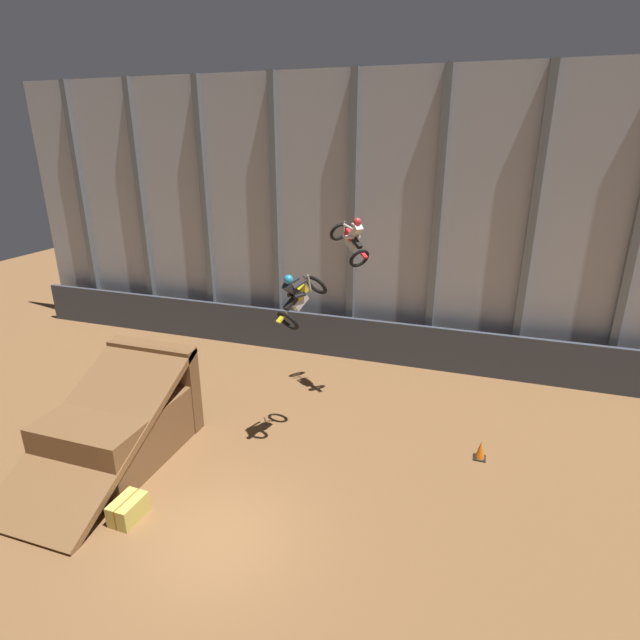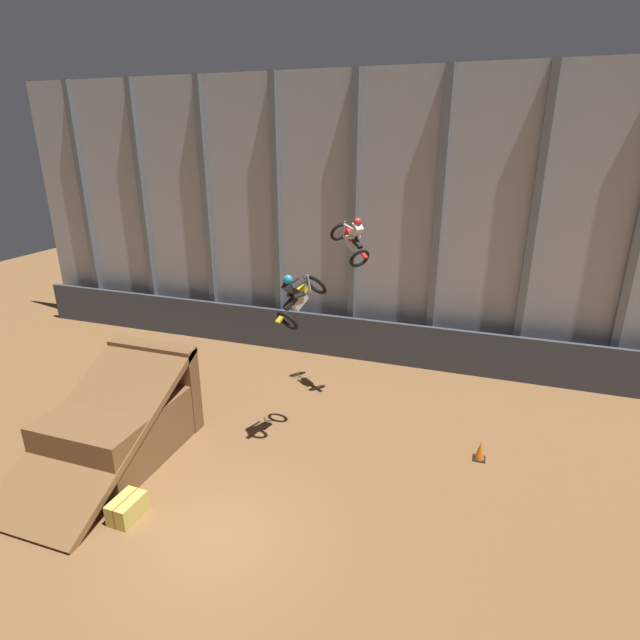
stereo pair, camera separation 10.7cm
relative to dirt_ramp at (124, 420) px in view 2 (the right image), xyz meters
The scene contains 8 objects.
ground_plane 5.09m from the dirt_ramp, 27.78° to the right, with size 60.00×60.00×0.00m, color brown.
arena_back_wall 11.48m from the dirt_ramp, 65.05° to the left, with size 32.00×0.40×11.40m.
lower_barrier 9.69m from the dirt_ramp, 62.89° to the left, with size 31.36×0.20×1.83m.
dirt_ramp is the anchor object (origin of this frame).
rider_bike_left_air 6.43m from the dirt_ramp, 23.52° to the left, with size 1.36×1.81×1.69m.
rider_bike_right_air 9.07m from the dirt_ramp, 45.49° to the left, with size 1.74×1.65×1.69m.
traffic_cone_near_ramp 10.60m from the dirt_ramp, 15.89° to the left, with size 0.36×0.36×0.58m.
hay_bale_trackside 3.23m from the dirt_ramp, 51.32° to the right, with size 0.63×0.92×0.57m.
Camera 2 is at (5.33, -8.05, 8.92)m, focal length 28.00 mm.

